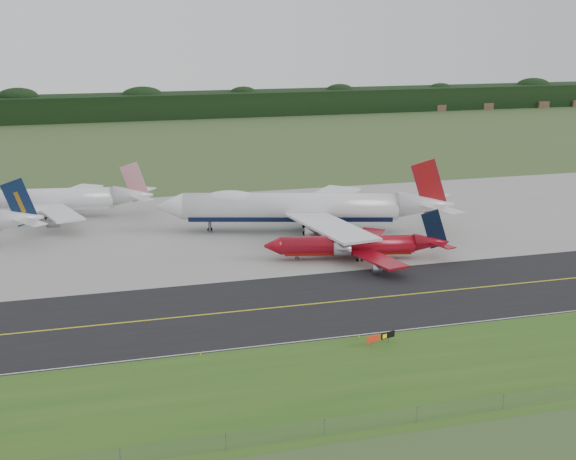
{
  "coord_description": "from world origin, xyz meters",
  "views": [
    {
      "loc": [
        -45.83,
        -129.92,
        48.45
      ],
      "look_at": [
        -2.64,
        22.0,
        6.57
      ],
      "focal_mm": 50.0,
      "sensor_mm": 36.0,
      "label": 1
    }
  ],
  "objects_px": {
    "jet_red_737": "(358,245)",
    "taxiway_sign": "(381,337)",
    "jet_ba_747": "(301,207)",
    "jet_star_tail": "(49,200)"
  },
  "relations": [
    {
      "from": "jet_ba_747",
      "to": "jet_red_737",
      "type": "distance_m",
      "value": 24.74
    },
    {
      "from": "jet_red_737",
      "to": "jet_ba_747",
      "type": "bearing_deg",
      "value": 101.87
    },
    {
      "from": "jet_star_tail",
      "to": "taxiway_sign",
      "type": "distance_m",
      "value": 109.48
    },
    {
      "from": "jet_star_tail",
      "to": "taxiway_sign",
      "type": "bearing_deg",
      "value": -63.43
    },
    {
      "from": "jet_ba_747",
      "to": "taxiway_sign",
      "type": "distance_m",
      "value": 68.04
    },
    {
      "from": "jet_ba_747",
      "to": "jet_star_tail",
      "type": "xyz_separation_m",
      "value": [
        -56.56,
        30.42,
        -1.35
      ]
    },
    {
      "from": "jet_red_737",
      "to": "jet_star_tail",
      "type": "height_order",
      "value": "jet_star_tail"
    },
    {
      "from": "jet_ba_747",
      "to": "jet_red_737",
      "type": "xyz_separation_m",
      "value": [
        5.05,
        -24.02,
        -3.04
      ]
    },
    {
      "from": "jet_red_737",
      "to": "taxiway_sign",
      "type": "relative_size",
      "value": 7.51
    },
    {
      "from": "jet_red_737",
      "to": "taxiway_sign",
      "type": "xyz_separation_m",
      "value": [
        -12.66,
        -43.43,
        -1.65
      ]
    }
  ]
}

